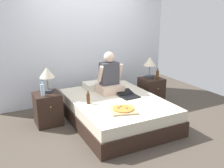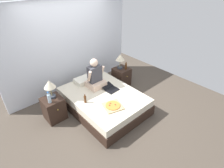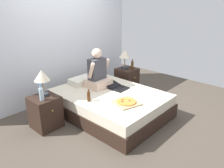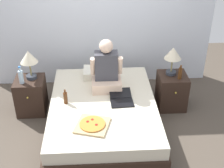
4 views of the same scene
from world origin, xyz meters
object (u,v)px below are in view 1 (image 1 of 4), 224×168
(lamp_on_right_nightstand, at_px, (150,63))
(beer_bottle_on_bed, at_px, (88,98))
(bed, at_px, (116,110))
(nightstand_left, at_px, (48,109))
(nightstand_right, at_px, (151,91))
(lamp_on_left_nightstand, at_px, (47,74))
(laptop, at_px, (128,95))
(water_bottle, at_px, (43,89))
(person_seated, at_px, (110,78))
(beer_bottle, at_px, (157,75))
(pizza_box, at_px, (123,110))

(lamp_on_right_nightstand, bearing_deg, beer_bottle_on_bed, -162.01)
(bed, distance_m, nightstand_left, 1.21)
(nightstand_right, bearing_deg, lamp_on_right_nightstand, 120.93)
(nightstand_left, distance_m, lamp_on_left_nightstand, 0.61)
(beer_bottle_on_bed, bearing_deg, lamp_on_left_nightstand, 136.29)
(laptop, bearing_deg, beer_bottle_on_bed, -178.98)
(beer_bottle_on_bed, bearing_deg, water_bottle, 150.19)
(nightstand_right, xyz_separation_m, person_seated, (-1.04, -0.08, 0.44))
(nightstand_left, xyz_separation_m, water_bottle, (-0.08, -0.09, 0.40))
(lamp_on_left_nightstand, relative_size, beer_bottle, 1.96)
(person_seated, distance_m, laptop, 0.50)
(nightstand_right, bearing_deg, nightstand_left, 180.00)
(beer_bottle_on_bed, bearing_deg, lamp_on_right_nightstand, 17.99)
(bed, height_order, water_bottle, water_bottle)
(pizza_box, relative_size, beer_bottle_on_bed, 2.25)
(nightstand_left, relative_size, nightstand_right, 1.00)
(bed, height_order, laptop, laptop)
(nightstand_right, bearing_deg, beer_bottle_on_bed, -163.92)
(water_bottle, bearing_deg, beer_bottle_on_bed, -29.81)
(water_bottle, relative_size, pizza_box, 0.56)
(nightstand_left, bearing_deg, lamp_on_left_nightstand, 51.37)
(beer_bottle, bearing_deg, bed, -162.58)
(bed, xyz_separation_m, beer_bottle_on_bed, (-0.52, -0.00, 0.32))
(bed, xyz_separation_m, lamp_on_right_nightstand, (1.08, 0.52, 0.68))
(bed, bearing_deg, person_seated, 80.05)
(beer_bottle, bearing_deg, water_bottle, 179.76)
(lamp_on_right_nightstand, relative_size, beer_bottle, 1.96)
(water_bottle, bearing_deg, nightstand_left, 48.35)
(water_bottle, relative_size, beer_bottle_on_bed, 1.25)
(water_bottle, relative_size, laptop, 0.64)
(water_bottle, xyz_separation_m, beer_bottle_on_bed, (0.67, -0.38, -0.15))
(nightstand_left, height_order, lamp_on_right_nightstand, lamp_on_right_nightstand)
(beer_bottle, bearing_deg, nightstand_right, 125.01)
(bed, distance_m, water_bottle, 1.33)
(nightstand_left, bearing_deg, pizza_box, -46.42)
(water_bottle, relative_size, lamp_on_right_nightstand, 0.61)
(lamp_on_right_nightstand, bearing_deg, nightstand_right, -59.07)
(pizza_box, bearing_deg, beer_bottle, 34.20)
(lamp_on_right_nightstand, bearing_deg, laptop, -148.14)
(pizza_box, bearing_deg, bed, 74.06)
(person_seated, bearing_deg, beer_bottle, -0.77)
(water_bottle, distance_m, lamp_on_right_nightstand, 2.28)
(lamp_on_left_nightstand, distance_m, water_bottle, 0.28)
(lamp_on_right_nightstand, distance_m, laptop, 1.05)
(nightstand_right, distance_m, pizza_box, 1.62)
(lamp_on_right_nightstand, relative_size, beer_bottle_on_bed, 2.05)
(lamp_on_right_nightstand, distance_m, beer_bottle_on_bed, 1.73)
(lamp_on_right_nightstand, xyz_separation_m, beer_bottle_on_bed, (-1.60, -0.52, -0.36))
(lamp_on_left_nightstand, distance_m, pizza_box, 1.46)
(water_bottle, distance_m, nightstand_right, 2.33)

